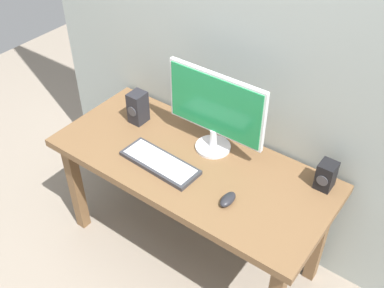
{
  "coord_description": "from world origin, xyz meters",
  "views": [
    {
      "loc": [
        1.04,
        -1.4,
        2.26
      ],
      "look_at": [
        0.01,
        0.0,
        0.82
      ],
      "focal_mm": 42.98,
      "sensor_mm": 36.0,
      "label": 1
    }
  ],
  "objects_px": {
    "keyboard_primary": "(160,163)",
    "speaker_left": "(138,107)",
    "monitor": "(215,109)",
    "speaker_right": "(326,175)",
    "mouse": "(228,199)",
    "desk": "(191,174)"
  },
  "relations": [
    {
      "from": "keyboard_primary",
      "to": "speaker_left",
      "type": "bearing_deg",
      "value": 146.96
    },
    {
      "from": "monitor",
      "to": "speaker_right",
      "type": "height_order",
      "value": "monitor"
    },
    {
      "from": "mouse",
      "to": "speaker_left",
      "type": "distance_m",
      "value": 0.79
    },
    {
      "from": "monitor",
      "to": "mouse",
      "type": "height_order",
      "value": "monitor"
    },
    {
      "from": "speaker_left",
      "to": "keyboard_primary",
      "type": "bearing_deg",
      "value": -33.04
    },
    {
      "from": "monitor",
      "to": "mouse",
      "type": "distance_m",
      "value": 0.46
    },
    {
      "from": "speaker_right",
      "to": "speaker_left",
      "type": "height_order",
      "value": "speaker_left"
    },
    {
      "from": "mouse",
      "to": "monitor",
      "type": "bearing_deg",
      "value": 131.78
    },
    {
      "from": "keyboard_primary",
      "to": "speaker_right",
      "type": "height_order",
      "value": "speaker_right"
    },
    {
      "from": "monitor",
      "to": "keyboard_primary",
      "type": "xyz_separation_m",
      "value": [
        -0.14,
        -0.28,
        -0.23
      ]
    },
    {
      "from": "desk",
      "to": "speaker_left",
      "type": "xyz_separation_m",
      "value": [
        -0.44,
        0.11,
        0.18
      ]
    },
    {
      "from": "monitor",
      "to": "keyboard_primary",
      "type": "bearing_deg",
      "value": -117.33
    },
    {
      "from": "speaker_right",
      "to": "speaker_left",
      "type": "xyz_separation_m",
      "value": [
        -1.06,
        -0.13,
        0.02
      ]
    },
    {
      "from": "desk",
      "to": "speaker_left",
      "type": "height_order",
      "value": "speaker_left"
    },
    {
      "from": "desk",
      "to": "speaker_right",
      "type": "relative_size",
      "value": 10.36
    },
    {
      "from": "desk",
      "to": "mouse",
      "type": "bearing_deg",
      "value": -22.26
    },
    {
      "from": "mouse",
      "to": "speaker_right",
      "type": "distance_m",
      "value": 0.48
    },
    {
      "from": "keyboard_primary",
      "to": "speaker_left",
      "type": "height_order",
      "value": "speaker_left"
    },
    {
      "from": "desk",
      "to": "speaker_right",
      "type": "bearing_deg",
      "value": 20.76
    },
    {
      "from": "keyboard_primary",
      "to": "mouse",
      "type": "distance_m",
      "value": 0.42
    },
    {
      "from": "desk",
      "to": "speaker_right",
      "type": "height_order",
      "value": "speaker_right"
    },
    {
      "from": "mouse",
      "to": "speaker_right",
      "type": "bearing_deg",
      "value": 47.34
    }
  ]
}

